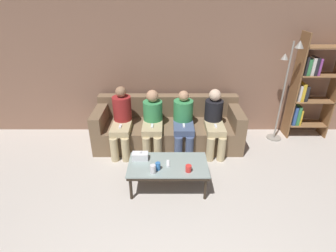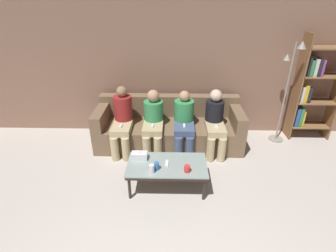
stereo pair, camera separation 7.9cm
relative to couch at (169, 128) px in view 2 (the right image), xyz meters
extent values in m
cube|color=#8C6651|center=(0.00, 0.52, 1.00)|extent=(12.00, 0.06, 2.60)
cube|color=brown|center=(0.00, -0.06, -0.09)|extent=(2.52, 0.89, 0.41)
cube|color=brown|center=(0.00, 0.29, 0.31)|extent=(2.52, 0.20, 0.39)
cube|color=brown|center=(-1.17, -0.06, 0.25)|extent=(0.18, 0.89, 0.27)
cube|color=brown|center=(1.17, -0.06, 0.25)|extent=(0.18, 0.89, 0.27)
cube|color=#8C9E99|center=(0.00, -1.24, 0.08)|extent=(1.08, 0.59, 0.02)
cube|color=#2D2319|center=(0.00, -1.24, 0.05)|extent=(1.06, 0.58, 0.04)
cylinder|color=#2D2319|center=(-0.49, -1.48, -0.13)|extent=(0.04, 0.04, 0.33)
cylinder|color=#2D2319|center=(0.49, -1.48, -0.13)|extent=(0.04, 0.04, 0.33)
cylinder|color=#2D2319|center=(-0.49, -0.99, -0.13)|extent=(0.04, 0.04, 0.33)
cylinder|color=#2D2319|center=(0.49, -0.99, -0.13)|extent=(0.04, 0.04, 0.33)
cylinder|color=#3372BF|center=(-0.13, -1.36, 0.14)|extent=(0.07, 0.07, 0.11)
cylinder|color=red|center=(0.27, -1.40, 0.14)|extent=(0.08, 0.08, 0.09)
cylinder|color=silver|center=(-0.19, -1.43, 0.15)|extent=(0.07, 0.07, 0.12)
cube|color=white|center=(-0.39, -1.12, 0.14)|extent=(0.22, 0.12, 0.10)
sphere|color=white|center=(-0.39, -1.12, 0.20)|extent=(0.04, 0.04, 0.04)
cube|color=white|center=(0.00, -1.24, 0.10)|extent=(0.04, 0.15, 0.02)
cube|color=brown|center=(2.25, 0.29, 0.65)|extent=(0.02, 0.32, 1.89)
cube|color=brown|center=(2.60, 0.29, -0.06)|extent=(0.71, 0.32, 0.02)
cube|color=#33569E|center=(2.34, 0.29, 0.13)|extent=(0.06, 0.24, 0.36)
cube|color=#38844C|center=(2.40, 0.29, 0.13)|extent=(0.06, 0.24, 0.37)
cube|color=gold|center=(2.45, 0.29, 0.10)|extent=(0.03, 0.24, 0.29)
cube|color=brown|center=(2.60, 0.29, 0.41)|extent=(0.71, 0.32, 0.02)
cube|color=silver|center=(2.33, 0.29, 0.56)|extent=(0.04, 0.24, 0.28)
cube|color=gold|center=(2.38, 0.29, 0.58)|extent=(0.06, 0.24, 0.32)
cube|color=#232328|center=(2.44, 0.29, 0.56)|extent=(0.06, 0.24, 0.27)
cube|color=brown|center=(2.60, 0.29, 0.89)|extent=(0.71, 0.32, 0.02)
cube|color=#232328|center=(2.32, 0.29, 1.05)|extent=(0.03, 0.24, 0.31)
cube|color=#38844C|center=(2.37, 0.29, 1.03)|extent=(0.06, 0.24, 0.27)
cube|color=silver|center=(2.44, 0.29, 1.04)|extent=(0.05, 0.24, 0.29)
cube|color=#232328|center=(2.50, 0.29, 1.04)|extent=(0.05, 0.24, 0.30)
cube|color=#8E4293|center=(2.55, 0.29, 1.04)|extent=(0.04, 0.24, 0.28)
cube|color=brown|center=(2.60, 0.29, 1.36)|extent=(0.71, 0.32, 0.02)
cylinder|color=gray|center=(2.00, 0.14, -0.28)|extent=(0.26, 0.26, 0.02)
cylinder|color=gray|center=(2.00, 0.14, 0.59)|extent=(0.03, 0.03, 1.77)
cone|color=gray|center=(2.10, 0.14, 1.42)|extent=(0.14, 0.14, 0.12)
cone|color=gray|center=(1.92, 0.18, 1.22)|extent=(0.12, 0.12, 0.10)
cylinder|color=tan|center=(-0.86, -0.59, -0.09)|extent=(0.13, 0.13, 0.41)
cylinder|color=tan|center=(-0.68, -0.59, -0.09)|extent=(0.13, 0.13, 0.41)
cube|color=tan|center=(-0.77, -0.35, 0.17)|extent=(0.31, 0.48, 0.10)
cylinder|color=maroon|center=(-0.77, -0.11, 0.37)|extent=(0.31, 0.31, 0.51)
sphere|color=#997051|center=(-0.77, -0.11, 0.72)|extent=(0.18, 0.18, 0.18)
cube|color=white|center=(-0.77, -0.40, 0.23)|extent=(0.04, 0.12, 0.02)
cylinder|color=tan|center=(-0.35, -0.56, -0.09)|extent=(0.13, 0.13, 0.41)
cylinder|color=tan|center=(-0.17, -0.56, -0.09)|extent=(0.13, 0.13, 0.41)
cube|color=tan|center=(-0.26, -0.33, 0.17)|extent=(0.33, 0.45, 0.10)
cylinder|color=#388E51|center=(-0.26, -0.11, 0.33)|extent=(0.33, 0.33, 0.43)
sphere|color=tan|center=(-0.26, -0.11, 0.64)|extent=(0.20, 0.20, 0.20)
cube|color=white|center=(-0.26, -0.38, 0.23)|extent=(0.04, 0.12, 0.02)
cylinder|color=#47567A|center=(0.17, -0.55, -0.09)|extent=(0.13, 0.13, 0.41)
cylinder|color=#47567A|center=(0.35, -0.55, -0.09)|extent=(0.13, 0.13, 0.41)
cube|color=#47567A|center=(0.26, -0.33, 0.17)|extent=(0.33, 0.44, 0.10)
cylinder|color=#388E51|center=(0.26, -0.11, 0.34)|extent=(0.33, 0.33, 0.44)
sphere|color=tan|center=(0.26, -0.11, 0.64)|extent=(0.17, 0.17, 0.17)
cube|color=white|center=(0.26, -0.37, 0.23)|extent=(0.04, 0.12, 0.02)
cylinder|color=tan|center=(0.68, -0.58, -0.09)|extent=(0.13, 0.13, 0.41)
cylinder|color=tan|center=(0.86, -0.58, -0.09)|extent=(0.13, 0.13, 0.41)
cube|color=tan|center=(0.77, -0.34, 0.17)|extent=(0.30, 0.47, 0.10)
cylinder|color=black|center=(0.77, -0.11, 0.34)|extent=(0.30, 0.30, 0.44)
sphere|color=beige|center=(0.77, -0.11, 0.66)|extent=(0.20, 0.20, 0.20)
cube|color=white|center=(0.77, -0.39, 0.23)|extent=(0.04, 0.12, 0.02)
camera|label=1|loc=(0.00, -4.15, 2.17)|focal=28.00mm
camera|label=2|loc=(0.08, -4.15, 2.17)|focal=28.00mm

